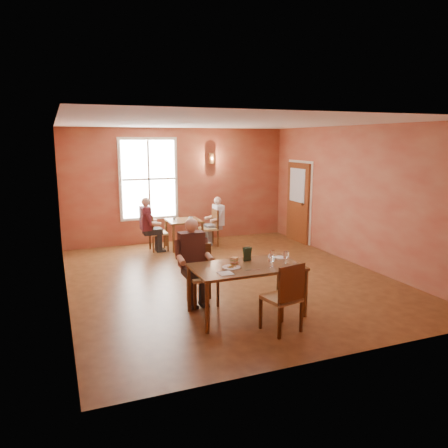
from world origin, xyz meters
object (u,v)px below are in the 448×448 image
object	(u,v)px
chair_diner_main	(202,276)
chair_diner_maroon	(159,232)
chair_diner_white	(208,228)
chair_empty	(281,296)
diner_main	(203,265)
main_table	(246,290)
diner_white	(209,223)
diner_maroon	(157,225)
second_table	(184,234)

from	to	relation	value
chair_diner_main	chair_diner_maroon	world-z (taller)	chair_diner_main
chair_diner_maroon	chair_diner_white	bearing A→B (deg)	90.00
chair_empty	diner_main	bearing A→B (deg)	105.40
main_table	diner_main	xyz separation A→B (m)	(-0.50, 0.62, 0.29)
main_table	diner_white	size ratio (longest dim) A/B	1.39
chair_diner_maroon	diner_maroon	distance (m)	0.20
second_table	diner_maroon	size ratio (longest dim) A/B	0.63
chair_diner_maroon	chair_diner_main	bearing A→B (deg)	-2.33
second_table	diner_maroon	xyz separation A→B (m)	(-0.68, 0.00, 0.29)
chair_diner_main	chair_diner_maroon	size ratio (longest dim) A/B	1.08
chair_diner_white	diner_white	xyz separation A→B (m)	(0.03, 0.00, 0.13)
chair_diner_main	second_table	bearing A→B (deg)	-101.90
diner_main	chair_diner_maroon	distance (m)	3.86
chair_diner_main	diner_white	distance (m)	4.10
chair_diner_white	chair_diner_maroon	size ratio (longest dim) A/B	1.04
diner_main	diner_maroon	distance (m)	3.85
diner_white	chair_diner_maroon	distance (m)	1.34
chair_diner_main	second_table	xyz separation A→B (m)	(0.81, 3.82, -0.13)
diner_maroon	diner_white	bearing A→B (deg)	90.00
chair_empty	diner_maroon	size ratio (longest dim) A/B	0.79
chair_diner_white	diner_maroon	size ratio (longest dim) A/B	0.72
main_table	second_table	world-z (taller)	main_table
diner_white	second_table	bearing A→B (deg)	90.00
diner_main	chair_diner_white	world-z (taller)	diner_main
diner_main	chair_diner_white	bearing A→B (deg)	-110.70
chair_diner_main	chair_diner_maroon	bearing A→B (deg)	-92.33
chair_empty	chair_diner_white	xyz separation A→B (m)	(0.74, 5.19, -0.04)
main_table	chair_diner_maroon	distance (m)	4.49
diner_main	second_table	size ratio (longest dim) A/B	1.68
diner_white	diner_maroon	distance (m)	1.36
main_table	second_table	size ratio (longest dim) A/B	2.06
main_table	chair_diner_main	bearing A→B (deg)	127.57
main_table	chair_diner_maroon	bearing A→B (deg)	94.41
diner_main	diner_maroon	xyz separation A→B (m)	(0.13, 3.85, -0.03)
main_table	diner_white	distance (m)	4.58
chair_diner_maroon	diner_white	bearing A→B (deg)	90.00
chair_diner_main	chair_diner_white	distance (m)	4.09
main_table	diner_white	world-z (taller)	diner_white
chair_empty	diner_maroon	bearing A→B (deg)	83.87
diner_main	chair_diner_white	distance (m)	4.12
chair_diner_maroon	diner_maroon	size ratio (longest dim) A/B	0.70
main_table	chair_diner_white	bearing A→B (deg)	77.94
second_table	diner_maroon	distance (m)	0.74
diner_white	chair_diner_main	bearing A→B (deg)	158.76
chair_diner_main	diner_main	bearing A→B (deg)	90.00
diner_maroon	second_table	bearing A→B (deg)	90.00
chair_diner_white	chair_diner_maroon	xyz separation A→B (m)	(-1.30, 0.00, -0.02)
main_table	diner_maroon	world-z (taller)	diner_maroon
main_table	chair_diner_maroon	world-z (taller)	chair_diner_maroon
main_table	chair_diner_main	size ratio (longest dim) A/B	1.70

